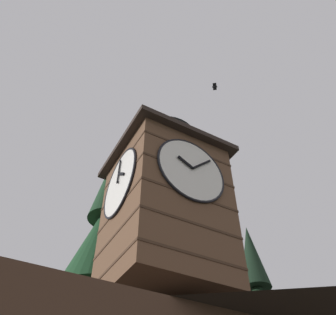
{
  "coord_description": "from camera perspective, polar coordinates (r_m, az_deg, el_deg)",
  "views": [
    {
      "loc": [
        6.59,
        8.64,
        2.33
      ],
      "look_at": [
        0.37,
        -2.43,
        14.49
      ],
      "focal_mm": 38.38,
      "sensor_mm": 36.0,
      "label": 1
    }
  ],
  "objects": [
    {
      "name": "clock_tower",
      "position": [
        15.17,
        -0.48,
        -7.29
      ],
      "size": [
        4.84,
        4.84,
        9.42
      ],
      "color": "brown",
      "rests_on": "building_main"
    },
    {
      "name": "flying_bird_high",
      "position": [
        20.59,
        7.42,
        11.08
      ],
      "size": [
        0.45,
        0.49,
        0.16
      ],
      "color": "black"
    }
  ]
}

